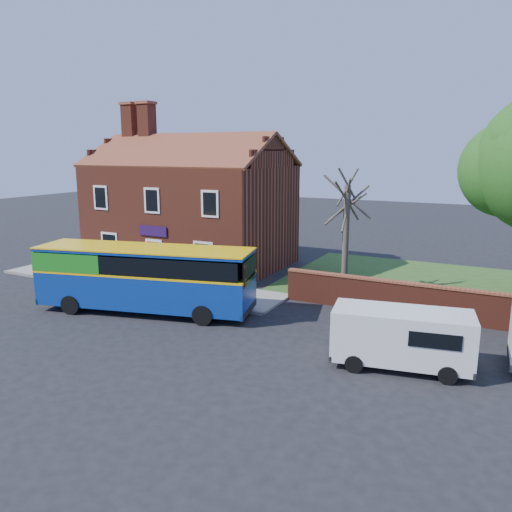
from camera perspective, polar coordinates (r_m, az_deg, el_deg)
The scene contains 7 objects.
ground at distance 20.97m, azimuth -9.13°, elevation -9.06°, with size 120.00×120.00×0.00m, color black.
pavement at distance 29.42m, azimuth -13.54°, elevation -2.95°, with size 18.00×3.50×0.12m, color gray.
kerb at distance 28.17m, azimuth -15.85°, elevation -3.72°, with size 18.00×0.15×0.14m, color slate.
shop_building at distance 33.27m, azimuth -7.40°, elevation 4.88°, with size 12.30×8.13×10.50m.
bus at distance 24.00m, azimuth -13.28°, elevation -2.14°, with size 10.45×4.90×3.09m.
van_near at distance 18.25m, azimuth 16.35°, elevation -8.78°, with size 4.98×2.69×2.07m.
bare_tree at distance 26.34m, azimuth 10.23°, elevation 2.49°, with size 2.35×2.80×6.27m.
Camera 1 is at (11.76, -15.67, 7.48)m, focal length 35.00 mm.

